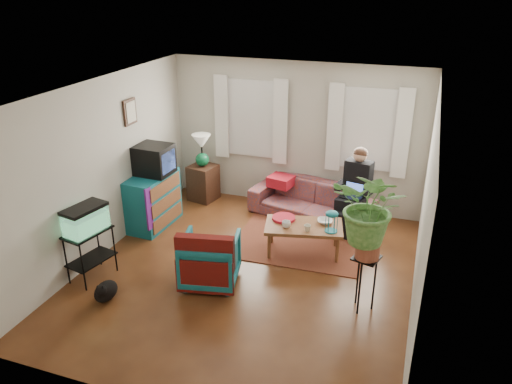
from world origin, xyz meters
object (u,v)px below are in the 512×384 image
at_px(dresser, 153,200).
at_px(plant_stand, 364,283).
at_px(aquarium_stand, 91,255).
at_px(coffee_table, 303,239).
at_px(sofa, 312,196).
at_px(armchair, 210,257).
at_px(side_table, 203,183).

height_order(dresser, plant_stand, dresser).
height_order(aquarium_stand, plant_stand, plant_stand).
distance_m(dresser, plant_stand, 3.84).
height_order(aquarium_stand, coffee_table, aquarium_stand).
bearing_deg(dresser, sofa, 27.75).
distance_m(armchair, plant_stand, 2.06).
distance_m(sofa, aquarium_stand, 3.74).
bearing_deg(coffee_table, aquarium_stand, -161.20).
height_order(side_table, aquarium_stand, aquarium_stand).
relative_size(sofa, plant_stand, 2.80).
xyz_separation_m(dresser, aquarium_stand, (-0.01, -1.69, -0.09)).
bearing_deg(plant_stand, dresser, 162.05).
xyz_separation_m(aquarium_stand, coffee_table, (2.61, 1.61, -0.12)).
distance_m(side_table, plant_stand, 4.10).
distance_m(sofa, dresser, 2.69).
height_order(dresser, coffee_table, dresser).
bearing_deg(coffee_table, dresser, 165.38).
bearing_deg(armchair, plant_stand, 169.91).
distance_m(coffee_table, plant_stand, 1.53).
distance_m(dresser, armchair, 2.02).
bearing_deg(dresser, plant_stand, -15.43).
bearing_deg(coffee_table, side_table, 136.79).
relative_size(dresser, aquarium_stand, 1.39).
xyz_separation_m(aquarium_stand, plant_stand, (3.66, 0.51, 0.02)).
distance_m(sofa, armchair, 2.54).
bearing_deg(side_table, armchair, -63.37).
bearing_deg(aquarium_stand, coffee_table, 43.50).
xyz_separation_m(side_table, armchair, (1.25, -2.49, 0.05)).
bearing_deg(armchair, coffee_table, -142.73).
height_order(side_table, armchair, armchair).
distance_m(sofa, side_table, 2.10).
xyz_separation_m(side_table, aquarium_stand, (-0.35, -2.93, 0.03)).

